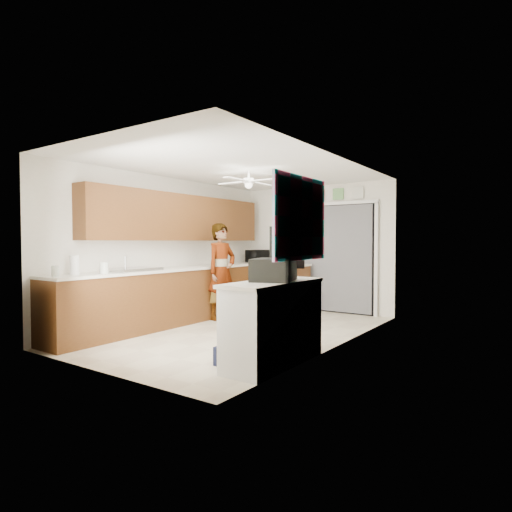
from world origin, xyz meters
The scene contains 41 objects.
floor centered at (0.00, 0.00, 0.00)m, with size 5.00×5.00×0.00m, color beige.
ceiling centered at (0.00, 0.00, 2.50)m, with size 5.00×5.00×0.00m, color white.
wall_back centered at (0.00, 2.50, 1.25)m, with size 3.20×3.20×0.00m, color white.
wall_front centered at (0.00, -2.50, 1.25)m, with size 3.20×3.20×0.00m, color white.
wall_left centered at (-1.60, 0.00, 1.25)m, with size 5.00×5.00×0.00m, color white.
wall_right centered at (1.60, 0.00, 1.25)m, with size 5.00×5.00×0.00m, color white.
left_base_cabinets centered at (-1.30, 0.00, 0.45)m, with size 0.60×4.80×0.90m, color brown.
left_countertop centered at (-1.29, 0.00, 0.92)m, with size 0.62×4.80×0.04m, color white.
upper_cabinets centered at (-1.44, 0.20, 1.80)m, with size 0.32×4.00×0.80m, color brown.
sink_basin centered at (-1.29, -1.00, 0.95)m, with size 0.50×0.76×0.06m, color silver.
faucet centered at (-1.48, -1.00, 1.05)m, with size 0.03×0.03×0.22m, color silver.
peninsula_base centered at (-0.50, 2.00, 0.45)m, with size 1.00×0.60×0.90m, color brown.
peninsula_top centered at (-0.50, 2.00, 0.92)m, with size 1.04×0.64×0.04m, color white.
back_opening_recess centered at (0.25, 2.47, 1.05)m, with size 2.00×0.06×2.10m, color black.
curtain_panel centered at (0.25, 2.43, 1.05)m, with size 1.90×0.03×2.05m, color slate.
door_trim_left centered at (-0.77, 2.44, 1.05)m, with size 0.06×0.04×2.10m, color white.
door_trim_right centered at (1.27, 2.44, 1.05)m, with size 0.06×0.04×2.10m, color white.
door_trim_head centered at (0.25, 2.44, 2.12)m, with size 2.10×0.04×0.06m, color white.
header_frame_0 centered at (-0.60, 2.47, 2.30)m, with size 0.22×0.02×0.22m, color #DBDC49.
header_frame_1 centered at (-0.25, 2.47, 2.30)m, with size 0.22×0.02×0.22m, color #4D8FCF.
header_frame_2 centered at (0.10, 2.47, 2.30)m, with size 0.22×0.02×0.22m, color #DD525A.
header_frame_3 centered at (0.50, 2.47, 2.30)m, with size 0.22×0.02×0.22m, color #67A15C.
header_frame_4 centered at (0.90, 2.47, 2.30)m, with size 0.22×0.02×0.22m, color beige.
route66_sign centered at (-0.95, 2.47, 2.30)m, with size 0.22×0.02×0.26m, color silver.
right_counter_base centered at (1.35, -1.20, 0.45)m, with size 0.50×1.40×0.90m, color white.
right_counter_top centered at (1.34, -1.20, 0.92)m, with size 0.54×1.44×0.04m, color white.
abstract_painting centered at (1.58, -1.00, 1.65)m, with size 0.03×1.15×0.95m, color #F75B9A.
ceiling_fan centered at (0.00, 0.20, 2.32)m, with size 1.14×1.14×0.24m, color white.
microwave centered at (-1.24, 2.25, 1.07)m, with size 0.47×0.32×0.26m, color black.
cup centered at (-1.23, -1.57, 0.99)m, with size 0.12×0.12×0.09m, color white.
jar_a centered at (-1.15, -1.61, 1.02)m, with size 0.11×0.11×0.16m, color silver.
jar_b centered at (-1.27, -2.25, 1.01)m, with size 0.09×0.09×0.13m, color silver.
paper_towel_roll centered at (-1.36, -1.93, 1.07)m, with size 0.12×0.12×0.26m, color white.
suitcase centered at (1.32, -1.15, 1.07)m, with size 0.44×0.59×0.25m, color black.
suitcase_rim centered at (1.32, -1.15, 0.96)m, with size 0.44×0.58×0.02m, color yellow.
suitcase_lid centered at (1.32, -0.86, 1.32)m, with size 0.42×0.03×0.50m, color black.
cardboard_box centered at (1.00, -1.20, 0.11)m, with size 0.34×0.26×0.21m, color #9C6131.
navy_crate centered at (1.00, -1.50, 0.10)m, with size 0.34×0.29×0.21m, color black.
cabinet_door_panel centered at (-0.25, 0.01, 0.29)m, with size 0.38×0.03×0.58m, color brown.
man centered at (-0.90, 0.63, 0.85)m, with size 0.62×0.41×1.71m, color white.
dog centered at (0.08, 0.28, 0.21)m, with size 0.23×0.54×0.43m, color black.
Camera 1 is at (3.91, -5.25, 1.39)m, focal length 30.00 mm.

